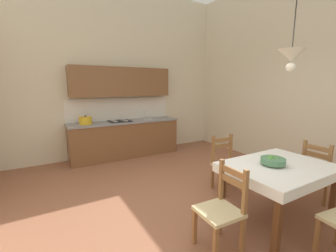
{
  "coord_description": "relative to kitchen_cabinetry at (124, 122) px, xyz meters",
  "views": [
    {
      "loc": [
        -1.77,
        -2.37,
        1.75
      ],
      "look_at": [
        0.34,
        1.26,
        1.0
      ],
      "focal_mm": 24.03,
      "sensor_mm": 36.0,
      "label": 1
    }
  ],
  "objects": [
    {
      "name": "dining_chair_tv_side",
      "position": [
        -0.21,
        -3.7,
        -0.41
      ],
      "size": [
        0.44,
        0.44,
        0.93
      ],
      "color": "#D1BC89",
      "rests_on": "ground_plane"
    },
    {
      "name": "wall_right",
      "position": [
        2.81,
        -2.95,
        1.2
      ],
      "size": [
        0.12,
        7.05,
        4.12
      ],
      "primitive_type": "cube",
      "color": "beige",
      "rests_on": "ground_plane"
    },
    {
      "name": "fruit_bowl",
      "position": [
        0.71,
        -3.63,
        -0.04
      ],
      "size": [
        0.3,
        0.3,
        0.12
      ],
      "color": "#4C7F5B",
      "rests_on": "dining_table"
    },
    {
      "name": "wall_back",
      "position": [
        -0.06,
        0.33,
        1.2
      ],
      "size": [
        6.22,
        0.12,
        4.12
      ],
      "primitive_type": "cube",
      "color": "beige",
      "rests_on": "ground_plane"
    },
    {
      "name": "dining_chair_kitchen_side",
      "position": [
        0.84,
        -2.7,
        -0.41
      ],
      "size": [
        0.47,
        0.47,
        0.93
      ],
      "color": "#D1BC89",
      "rests_on": "ground_plane"
    },
    {
      "name": "pendant_lamp",
      "position": [
        0.82,
        -3.68,
        1.25
      ],
      "size": [
        0.32,
        0.32,
        0.8
      ],
      "color": "black"
    },
    {
      "name": "kitchen_cabinetry",
      "position": [
        0.0,
        0.0,
        0.0
      ],
      "size": [
        2.69,
        0.63,
        2.2
      ],
      "color": "brown",
      "rests_on": "ground_plane"
    },
    {
      "name": "dining_table",
      "position": [
        0.8,
        -3.66,
        -0.23
      ],
      "size": [
        1.36,
        1.01,
        0.75
      ],
      "color": "brown",
      "rests_on": "ground_plane"
    },
    {
      "name": "dining_chair_window_side",
      "position": [
        1.85,
        -3.65,
        -0.41
      ],
      "size": [
        0.43,
        0.43,
        0.93
      ],
      "color": "#D1BC89",
      "rests_on": "ground_plane"
    },
    {
      "name": "ground_plane",
      "position": [
        -0.06,
        -2.95,
        -0.91
      ],
      "size": [
        6.22,
        7.05,
        0.1
      ],
      "primitive_type": "cube",
      "color": "#935B42"
    }
  ]
}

